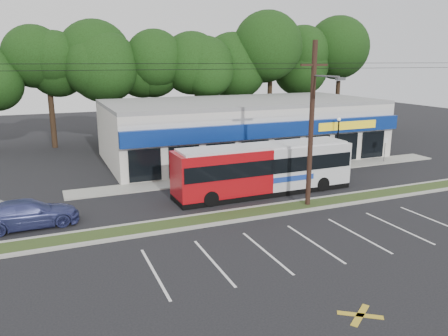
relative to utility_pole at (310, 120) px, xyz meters
name	(u,v)px	position (x,y,z in m)	size (l,w,h in m)	color
ground	(273,217)	(-2.83, -0.93, -5.41)	(120.00, 120.00, 0.00)	black
grass_strip	(265,211)	(-2.83, 0.07, -5.35)	(40.00, 1.60, 0.12)	#2B3C18
curb_south	(272,216)	(-2.83, -0.78, -5.34)	(40.00, 0.25, 0.14)	#9E9E93
curb_north	(259,207)	(-2.83, 0.92, -5.34)	(40.00, 0.25, 0.14)	#9E9E93
sidewalk	(273,173)	(2.17, 8.07, -5.36)	(32.00, 2.20, 0.10)	#9E9E93
strip_mall	(243,128)	(2.67, 14.99, -2.76)	(25.00, 12.55, 5.30)	silver
utility_pole	(310,120)	(0.00, 0.00, 0.00)	(50.00, 2.77, 10.00)	black
lamp_post	(338,136)	(8.17, 7.87, -2.74)	(0.30, 0.30, 4.25)	black
sign_post	(385,145)	(13.17, 7.65, -3.86)	(0.45, 0.10, 2.23)	#59595E
tree_line	(192,65)	(1.17, 25.07, 3.00)	(46.76, 6.76, 11.83)	black
metrobus	(264,168)	(-1.08, 3.57, -3.63)	(12.60, 2.83, 3.37)	#A30C12
car_dark	(323,162)	(6.56, 7.57, -4.75)	(1.56, 3.88, 1.32)	black
car_blue	(28,214)	(-15.83, 2.96, -4.66)	(2.12, 5.23, 1.52)	navy
pedestrian_a	(326,162)	(6.13, 6.53, -4.52)	(0.65, 0.43, 1.78)	silver
pedestrian_b	(317,163)	(5.36, 6.72, -4.53)	(0.86, 0.67, 1.78)	beige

